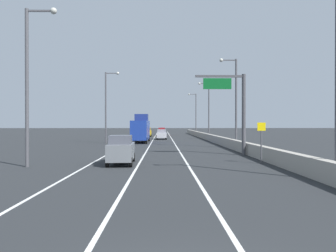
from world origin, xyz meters
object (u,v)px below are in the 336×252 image
lamp_post_right_second (234,97)px  car_silver_4 (162,134)px  overhead_sign_gantry (236,104)px  lamp_post_right_third (208,107)px  lamp_post_right_fourth (195,111)px  box_truck (141,129)px  car_yellow_2 (147,132)px  lamp_post_right_near (333,60)px  lamp_post_left_mid (107,102)px  lamp_post_left_near (30,76)px  car_red_1 (162,131)px  car_gray_3 (121,150)px  car_black_0 (136,132)px  speed_advisory_sign (261,139)px

lamp_post_right_second → car_silver_4: (-8.74, 22.84, -5.19)m
overhead_sign_gantry → lamp_post_right_third: (1.74, 32.42, 1.39)m
lamp_post_right_second → lamp_post_right_fourth: bearing=90.2°
lamp_post_right_fourth → car_silver_4: bearing=-109.9°
lamp_post_right_second → lamp_post_right_fourth: same height
lamp_post_right_third → box_truck: lamp_post_right_third is taller
car_yellow_2 → box_truck: (0.10, -22.94, 1.02)m
lamp_post_right_near → lamp_post_left_mid: size_ratio=1.00×
lamp_post_right_second → lamp_post_left_near: size_ratio=1.00×
lamp_post_left_mid → car_red_1: 36.08m
car_red_1 → car_yellow_2: size_ratio=1.11×
lamp_post_left_near → car_gray_3: size_ratio=2.44×
car_silver_4 → car_black_0: bearing=110.9°
overhead_sign_gantry → speed_advisory_sign: overhead_sign_gantry is taller
lamp_post_right_fourth → lamp_post_left_mid: (-16.69, -35.94, 0.00)m
lamp_post_right_third → speed_advisory_sign: bearing=-91.9°
lamp_post_right_third → car_silver_4: 10.13m
lamp_post_right_second → lamp_post_left_near: same height
speed_advisory_sign → car_gray_3: 10.22m
speed_advisory_sign → lamp_post_right_second: size_ratio=0.28×
lamp_post_right_third → lamp_post_right_second: bearing=-89.9°
car_black_0 → car_yellow_2: car_yellow_2 is taller
lamp_post_left_mid → box_truck: lamp_post_left_mid is taller
lamp_post_left_near → lamp_post_right_third: bearing=66.8°
lamp_post_right_third → car_red_1: 24.32m
lamp_post_right_third → lamp_post_right_fourth: same height
speed_advisory_sign → lamp_post_left_near: bearing=-174.2°
speed_advisory_sign → lamp_post_left_mid: size_ratio=0.28×
speed_advisory_sign → lamp_post_right_second: 16.32m
lamp_post_right_second → car_red_1: size_ratio=2.27×
overhead_sign_gantry → lamp_post_right_third: bearing=86.9°
lamp_post_right_near → car_red_1: 69.47m
overhead_sign_gantry → car_gray_3: size_ratio=1.70×
lamp_post_right_near → lamp_post_right_fourth: size_ratio=1.00×
car_black_0 → box_truck: box_truck is taller
overhead_sign_gantry → lamp_post_right_third: size_ratio=0.70×
lamp_post_right_second → car_yellow_2: bearing=108.8°
car_gray_3 → car_yellow_2: bearing=90.6°
lamp_post_left_mid → car_red_1: size_ratio=2.27×
car_red_1 → car_yellow_2: car_yellow_2 is taller
box_truck → car_red_1: bearing=84.4°
lamp_post_left_near → car_silver_4: bearing=77.8°
car_gray_3 → box_truck: size_ratio=0.49×
lamp_post_right_near → car_yellow_2: size_ratio=2.52×
car_black_0 → lamp_post_right_near: bearing=-76.6°
lamp_post_right_second → box_truck: lamp_post_right_second is taller
speed_advisory_sign → box_truck: bearing=110.7°
lamp_post_right_third → car_gray_3: lamp_post_right_third is taller
car_red_1 → car_silver_4: bearing=-90.0°
car_black_0 → lamp_post_right_fourth: bearing=29.7°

